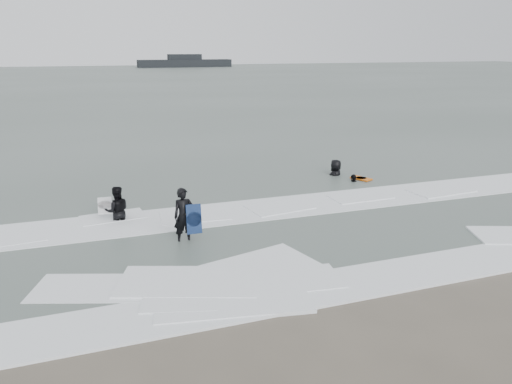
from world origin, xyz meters
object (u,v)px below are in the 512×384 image
object	(u,v)px
surfer_wading	(118,221)
surfer_centre	(185,243)
vessel_horizon	(185,63)
surfer_right_far	(335,176)
surfer_right_near	(354,182)

from	to	relation	value
surfer_wading	surfer_centre	bearing A→B (deg)	123.70
surfer_centre	vessel_horizon	distance (m)	140.30
surfer_wading	surfer_right_far	world-z (taller)	surfer_right_far
surfer_right_near	vessel_horizon	world-z (taller)	vessel_horizon
vessel_horizon	surfer_wading	bearing A→B (deg)	-102.12
surfer_right_near	surfer_right_far	xyz separation A→B (m)	(-0.22, 1.40, 0.00)
surfer_wading	surfer_right_far	xyz separation A→B (m)	(10.61, 3.36, 0.00)
surfer_right_near	surfer_centre	bearing A→B (deg)	2.69
surfer_centre	surfer_right_far	world-z (taller)	surfer_right_far
surfer_centre	surfer_wading	xyz separation A→B (m)	(-1.91, 2.83, 0.00)
surfer_centre	surfer_right_far	size ratio (longest dim) A/B	0.94
surfer_wading	vessel_horizon	size ratio (longest dim) A/B	0.07
surfer_centre	surfer_right_near	size ratio (longest dim) A/B	1.20
surfer_wading	surfer_right_near	xyz separation A→B (m)	(10.83, 1.97, 0.00)
surfer_wading	vessel_horizon	bearing A→B (deg)	-102.45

